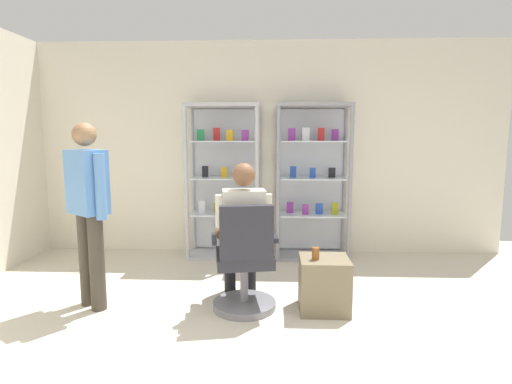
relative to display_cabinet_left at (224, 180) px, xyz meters
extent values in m
cube|color=silver|center=(0.55, 0.24, 0.39)|extent=(6.00, 0.10, 2.70)
cylinder|color=#B7B7BC|center=(-0.43, -0.26, -0.01)|extent=(0.05, 0.05, 1.90)
cylinder|color=#B7B7BC|center=(0.42, -0.26, -0.01)|extent=(0.05, 0.05, 1.90)
cylinder|color=#B7B7BC|center=(-0.43, 0.14, -0.01)|extent=(0.05, 0.05, 1.90)
cylinder|color=#B7B7BC|center=(0.42, 0.14, -0.01)|extent=(0.05, 0.05, 1.90)
cube|color=#B7B7BC|center=(0.00, -0.06, 0.92)|extent=(0.90, 0.45, 0.04)
cube|color=#B7B7BC|center=(0.00, -0.06, -0.94)|extent=(0.90, 0.45, 0.04)
cube|color=silver|center=(0.00, 0.15, -0.01)|extent=(0.84, 0.02, 1.80)
cube|color=silver|center=(0.00, -0.06, -0.41)|extent=(0.82, 0.39, 0.02)
cube|color=silver|center=(-0.27, -0.08, -0.33)|extent=(0.08, 0.05, 0.16)
cube|color=#999919|center=(-0.09, -0.04, -0.34)|extent=(0.08, 0.04, 0.13)
cube|color=purple|center=(0.09, -0.11, -0.33)|extent=(0.09, 0.04, 0.16)
cube|color=#999919|center=(0.27, -0.02, -0.33)|extent=(0.09, 0.05, 0.15)
cube|color=silver|center=(0.00, -0.06, 0.04)|extent=(0.82, 0.39, 0.02)
cube|color=black|center=(-0.23, -0.03, 0.11)|extent=(0.08, 0.05, 0.14)
cube|color=gold|center=(0.00, -0.02, 0.11)|extent=(0.07, 0.03, 0.12)
cube|color=red|center=(0.23, -0.11, 0.12)|extent=(0.09, 0.04, 0.16)
cube|color=silver|center=(0.00, -0.06, 0.49)|extent=(0.82, 0.39, 0.02)
cube|color=#268C4C|center=(-0.28, -0.08, 0.56)|extent=(0.09, 0.04, 0.14)
cube|color=red|center=(-0.08, -0.04, 0.57)|extent=(0.08, 0.04, 0.16)
cube|color=gold|center=(0.09, -0.11, 0.56)|extent=(0.08, 0.06, 0.13)
cube|color=purple|center=(0.27, -0.11, 0.56)|extent=(0.08, 0.06, 0.13)
cylinder|color=gray|center=(0.67, -0.26, -0.01)|extent=(0.05, 0.05, 1.90)
cylinder|color=gray|center=(1.52, -0.26, -0.01)|extent=(0.05, 0.05, 1.90)
cylinder|color=gray|center=(0.67, 0.14, -0.01)|extent=(0.05, 0.05, 1.90)
cylinder|color=gray|center=(1.52, 0.14, -0.01)|extent=(0.05, 0.05, 1.90)
cube|color=gray|center=(1.10, -0.06, 0.92)|extent=(0.90, 0.45, 0.04)
cube|color=gray|center=(1.10, -0.06, -0.94)|extent=(0.90, 0.45, 0.04)
cube|color=silver|center=(1.10, 0.15, -0.01)|extent=(0.84, 0.02, 1.80)
cube|color=silver|center=(1.10, -0.06, -0.41)|extent=(0.82, 0.39, 0.02)
cube|color=purple|center=(0.83, -0.01, -0.34)|extent=(0.08, 0.05, 0.13)
cube|color=purple|center=(1.02, -0.11, -0.34)|extent=(0.07, 0.04, 0.12)
cube|color=#264CB2|center=(1.19, -0.08, -0.34)|extent=(0.09, 0.05, 0.13)
cube|color=#999919|center=(1.38, -0.09, -0.33)|extent=(0.08, 0.05, 0.14)
cube|color=silver|center=(1.10, -0.06, 0.04)|extent=(0.82, 0.39, 0.02)
cube|color=#264CB2|center=(0.86, -0.04, 0.11)|extent=(0.07, 0.04, 0.14)
cube|color=#264CB2|center=(1.10, -0.07, 0.11)|extent=(0.07, 0.04, 0.12)
cube|color=black|center=(1.34, -0.04, 0.11)|extent=(0.08, 0.04, 0.12)
cube|color=silver|center=(1.10, -0.06, 0.49)|extent=(0.82, 0.39, 0.02)
cube|color=purple|center=(0.84, -0.10, 0.57)|extent=(0.09, 0.05, 0.15)
cube|color=silver|center=(1.00, -0.11, 0.57)|extent=(0.09, 0.04, 0.15)
cube|color=red|center=(1.19, -0.07, 0.57)|extent=(0.08, 0.05, 0.16)
cube|color=purple|center=(1.37, -0.01, 0.57)|extent=(0.08, 0.04, 0.14)
cylinder|color=slate|center=(0.37, -1.62, -0.93)|extent=(0.56, 0.56, 0.06)
cylinder|color=slate|center=(0.37, -1.62, -0.73)|extent=(0.07, 0.07, 0.41)
cube|color=#26262D|center=(0.37, -1.62, -0.50)|extent=(0.56, 0.56, 0.10)
cube|color=#26262D|center=(0.40, -1.82, -0.23)|extent=(0.45, 0.15, 0.45)
cube|color=#26262D|center=(0.62, -1.57, -0.32)|extent=(0.09, 0.30, 0.04)
cube|color=#26262D|center=(0.11, -1.66, -0.32)|extent=(0.09, 0.30, 0.04)
cylinder|color=black|center=(0.43, -1.40, -0.40)|extent=(0.21, 0.42, 0.14)
cylinder|color=black|center=(0.40, -1.20, -0.68)|extent=(0.11, 0.11, 0.56)
cylinder|color=black|center=(0.23, -1.44, -0.40)|extent=(0.21, 0.42, 0.14)
cylinder|color=black|center=(0.20, -1.24, -0.68)|extent=(0.11, 0.11, 0.56)
cube|color=beige|center=(0.37, -1.62, -0.15)|extent=(0.39, 0.28, 0.50)
sphere|color=brown|center=(0.37, -1.62, 0.23)|extent=(0.20, 0.20, 0.20)
cylinder|color=beige|center=(0.56, -1.58, -0.08)|extent=(0.09, 0.09, 0.28)
cylinder|color=brown|center=(0.53, -1.40, -0.30)|extent=(0.13, 0.31, 0.08)
cylinder|color=beige|center=(0.17, -1.65, -0.08)|extent=(0.09, 0.09, 0.28)
cylinder|color=brown|center=(0.14, -1.47, -0.30)|extent=(0.13, 0.31, 0.08)
cube|color=#72664C|center=(1.07, -1.63, -0.73)|extent=(0.42, 0.39, 0.47)
cylinder|color=brown|center=(0.98, -1.67, -0.44)|extent=(0.06, 0.06, 0.11)
cylinder|color=#3F382D|center=(-1.05, -1.59, -0.54)|extent=(0.13, 0.13, 0.85)
cylinder|color=#598CCC|center=(-1.16, -1.51, 0.14)|extent=(0.09, 0.09, 0.55)
cylinder|color=#3F382D|center=(-0.91, -1.70, -0.54)|extent=(0.13, 0.13, 0.85)
cylinder|color=#598CCC|center=(-0.81, -1.77, 0.14)|extent=(0.09, 0.09, 0.55)
cube|color=#598CCC|center=(-0.98, -1.64, 0.16)|extent=(0.42, 0.39, 0.55)
sphere|color=#99704C|center=(-0.98, -1.64, 0.57)|extent=(0.20, 0.20, 0.20)
camera|label=1|loc=(0.62, -5.02, 0.55)|focal=28.29mm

